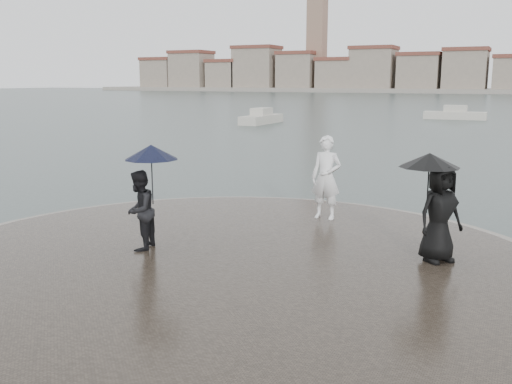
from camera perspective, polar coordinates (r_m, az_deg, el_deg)
The scene contains 7 objects.
ground at distance 7.74m, azimuth -16.25°, elevation -16.97°, with size 400.00×400.00×0.00m, color #2B3835.
kerb_ring at distance 10.30m, azimuth -3.16°, elevation -8.33°, with size 12.50×12.50×0.32m, color gray.
quay_tip at distance 10.29m, azimuth -3.16°, elevation -8.22°, with size 11.90×11.90×0.36m, color #2D261E.
statue at distance 13.46m, azimuth 7.03°, elevation 1.45°, with size 0.72×0.47×1.97m, color white.
visitor_left at distance 11.06m, azimuth -11.24°, elevation -0.12°, with size 1.13×1.04×2.04m.
visitor_right at distance 10.70m, azimuth 17.66°, elevation -0.70°, with size 1.29×1.15×1.95m.
far_skyline at distance 166.09m, azimuth 22.22°, elevation 11.05°, with size 260.00×20.00×37.00m.
Camera 1 is at (4.69, -5.00, 3.59)m, focal length 40.00 mm.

